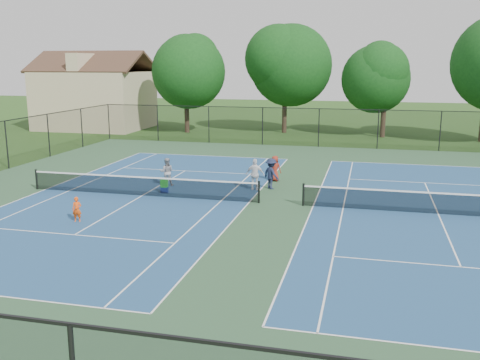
% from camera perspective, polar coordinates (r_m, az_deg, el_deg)
% --- Properties ---
extents(ground, '(140.00, 140.00, 0.00)m').
position_cam_1_polar(ground, '(25.17, 4.37, -2.61)').
color(ground, '#234716').
rests_on(ground, ground).
extents(court_pad, '(36.00, 36.00, 0.01)m').
position_cam_1_polar(court_pad, '(25.17, 4.37, -2.61)').
color(court_pad, '#305632').
rests_on(court_pad, ground).
extents(tennis_court_left, '(12.00, 23.83, 1.07)m').
position_cam_1_polar(tennis_court_left, '(27.12, -10.38, -1.47)').
color(tennis_court_left, navy).
rests_on(tennis_court_left, ground).
extents(tennis_court_right, '(12.00, 23.83, 1.07)m').
position_cam_1_polar(tennis_court_right, '(25.04, 20.40, -3.23)').
color(tennis_court_right, navy).
rests_on(tennis_court_right, ground).
extents(perimeter_fence, '(36.08, 36.08, 3.02)m').
position_cam_1_polar(perimeter_fence, '(24.81, 4.43, 0.96)').
color(perimeter_fence, black).
rests_on(perimeter_fence, ground).
extents(tree_back_a, '(6.80, 6.80, 9.15)m').
position_cam_1_polar(tree_back_a, '(50.88, -5.80, 11.84)').
color(tree_back_a, '#2D2116').
rests_on(tree_back_a, ground).
extents(tree_back_b, '(7.60, 7.60, 10.03)m').
position_cam_1_polar(tree_back_b, '(50.62, 4.86, 12.49)').
color(tree_back_b, '#2D2116').
rests_on(tree_back_b, ground).
extents(tree_back_c, '(6.00, 6.00, 8.40)m').
position_cam_1_polar(tree_back_c, '(49.02, 15.28, 10.80)').
color(tree_back_c, '#2D2116').
rests_on(tree_back_c, ground).
extents(clapboard_house, '(10.80, 8.10, 7.65)m').
position_cam_1_polar(clapboard_house, '(55.99, -15.19, 8.51)').
color(clapboard_house, tan).
rests_on(clapboard_house, ground).
extents(child_player, '(0.44, 0.34, 1.06)m').
position_cam_1_polar(child_player, '(23.30, -17.00, -3.02)').
color(child_player, '#F64E10').
rests_on(child_player, ground).
extents(instructor, '(0.87, 0.76, 1.52)m').
position_cam_1_polar(instructor, '(29.01, -7.82, 0.86)').
color(instructor, gray).
rests_on(instructor, ground).
extents(bystander_a, '(0.99, 0.47, 1.65)m').
position_cam_1_polar(bystander_a, '(27.74, 1.63, 0.59)').
color(bystander_a, silver).
rests_on(bystander_a, ground).
extents(bystander_b, '(1.20, 1.14, 1.63)m').
position_cam_1_polar(bystander_b, '(28.04, 3.35, 0.68)').
color(bystander_b, '#1B233C').
rests_on(bystander_b, ground).
extents(bystander_c, '(0.79, 0.60, 1.44)m').
position_cam_1_polar(bystander_c, '(29.93, 3.74, 1.23)').
color(bystander_c, maroon).
rests_on(bystander_c, ground).
extents(ball_crate, '(0.43, 0.39, 0.29)m').
position_cam_1_polar(ball_crate, '(27.59, -8.06, -1.04)').
color(ball_crate, navy).
rests_on(ball_crate, ground).
extents(ball_hopper, '(0.37, 0.31, 0.42)m').
position_cam_1_polar(ball_hopper, '(27.51, -8.08, -0.32)').
color(ball_hopper, green).
rests_on(ball_hopper, ball_crate).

